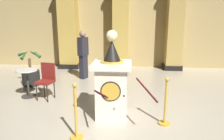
# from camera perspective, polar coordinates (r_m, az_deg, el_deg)

# --- Properties ---
(ground_plane) EXTENTS (12.86, 12.86, 0.00)m
(ground_plane) POSITION_cam_1_polar(r_m,az_deg,el_deg) (4.37, -0.76, -14.44)
(ground_plane) COLOR #B2A893
(back_wall) EXTENTS (12.86, 0.16, 3.71)m
(back_wall) POSITION_cam_1_polar(r_m,az_deg,el_deg) (9.32, 2.51, 12.28)
(back_wall) COLOR tan
(back_wall) RESTS_ON ground_plane
(pedestal_clock) EXTENTS (0.80, 0.80, 1.86)m
(pedestal_clock) POSITION_cam_1_polar(r_m,az_deg,el_deg) (4.40, -0.00, -3.89)
(pedestal_clock) COLOR silver
(pedestal_clock) RESTS_ON ground_plane
(stanchion_near) EXTENTS (0.24, 0.24, 1.03)m
(stanchion_near) POSITION_cam_1_polar(r_m,az_deg,el_deg) (3.77, -9.85, -13.31)
(stanchion_near) COLOR gold
(stanchion_near) RESTS_ON ground_plane
(stanchion_far) EXTENTS (0.24, 0.24, 0.98)m
(stanchion_far) POSITION_cam_1_polar(r_m,az_deg,el_deg) (4.32, 14.43, -10.20)
(stanchion_far) COLOR gold
(stanchion_far) RESTS_ON ground_plane
(velvet_rope) EXTENTS (1.18, 1.17, 0.22)m
(velvet_rope) POSITION_cam_1_polar(r_m,az_deg,el_deg) (3.79, 3.30, -5.91)
(velvet_rope) COLOR #591419
(column_left) EXTENTS (0.91, 0.91, 3.56)m
(column_left) POSITION_cam_1_polar(r_m,az_deg,el_deg) (9.30, -11.76, 11.48)
(column_left) COLOR black
(column_left) RESTS_ON ground_plane
(column_right) EXTENTS (0.77, 0.77, 3.56)m
(column_right) POSITION_cam_1_polar(r_m,az_deg,el_deg) (9.11, 16.84, 11.16)
(column_right) COLOR black
(column_right) RESTS_ON ground_plane
(column_centre_rear) EXTENTS (0.80, 0.80, 3.56)m
(column_centre_rear) POSITION_cam_1_polar(r_m,az_deg,el_deg) (8.93, 2.40, 11.67)
(column_centre_rear) COLOR black
(column_centre_rear) RESTS_ON ground_plane
(potted_palm_left) EXTENTS (0.80, 0.79, 1.18)m
(potted_palm_left) POSITION_cam_1_polar(r_m,az_deg,el_deg) (7.18, -21.42, -1.36)
(potted_palm_left) COLOR black
(potted_palm_left) RESTS_ON ground_plane
(bystander_guest) EXTENTS (0.35, 0.42, 1.71)m
(bystander_guest) POSITION_cam_1_polar(r_m,az_deg,el_deg) (7.42, -7.94, 4.53)
(bystander_guest) COLOR #26262D
(bystander_guest) RESTS_ON ground_plane
(cafe_table) EXTENTS (0.56, 0.56, 0.77)m
(cafe_table) POSITION_cam_1_polar(r_m,az_deg,el_deg) (6.05, -22.23, -2.48)
(cafe_table) COLOR #332D28
(cafe_table) RESTS_ON ground_plane
(cafe_chair_red) EXTENTS (0.48, 0.48, 0.96)m
(cafe_chair_red) POSITION_cam_1_polar(r_m,az_deg,el_deg) (5.73, -17.58, -2.07)
(cafe_chair_red) COLOR black
(cafe_chair_red) RESTS_ON ground_plane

